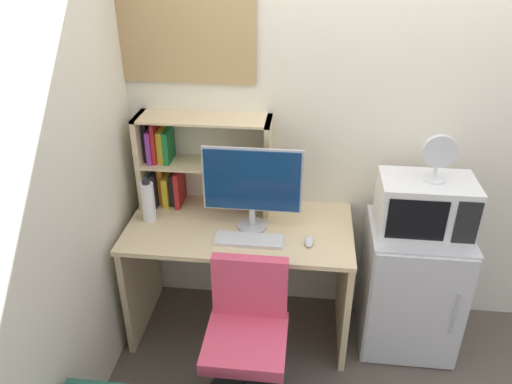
{
  "coord_description": "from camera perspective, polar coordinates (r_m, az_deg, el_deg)",
  "views": [
    {
      "loc": [
        -0.53,
        -2.74,
        2.33
      ],
      "look_at": [
        -0.8,
        -0.37,
        1.02
      ],
      "focal_mm": 34.96,
      "sensor_mm": 36.0,
      "label": 1
    }
  ],
  "objects": [
    {
      "name": "keyboard",
      "position": [
        2.75,
        -0.8,
        -5.52
      ],
      "size": [
        0.38,
        0.13,
        0.02
      ],
      "primitive_type": "cube",
      "color": "silver",
      "rests_on": "desk"
    },
    {
      "name": "water_bottle",
      "position": [
        2.96,
        -12.25,
        -1.06
      ],
      "size": [
        0.08,
        0.08,
        0.26
      ],
      "color": "silver",
      "rests_on": "desk"
    },
    {
      "name": "microwave",
      "position": [
        2.87,
        18.78,
        -1.47
      ],
      "size": [
        0.51,
        0.33,
        0.31
      ],
      "color": "silver",
      "rests_on": "mini_fridge"
    },
    {
      "name": "wall_corkboard",
      "position": [
        2.88,
        -8.08,
        16.98
      ],
      "size": [
        0.78,
        0.02,
        0.48
      ],
      "primitive_type": "cube",
      "color": "tan"
    },
    {
      "name": "wall_back",
      "position": [
        3.09,
        23.69,
        6.71
      ],
      "size": [
        6.4,
        0.04,
        2.6
      ],
      "primitive_type": "cube",
      "color": "silver",
      "rests_on": "ground_plane"
    },
    {
      "name": "hutch_bookshelf",
      "position": [
        3.02,
        -8.14,
        3.49
      ],
      "size": [
        0.79,
        0.23,
        0.57
      ],
      "color": "beige",
      "rests_on": "desk"
    },
    {
      "name": "desk",
      "position": [
        3.03,
        -1.83,
        -7.68
      ],
      "size": [
        1.3,
        0.67,
        0.77
      ],
      "color": "beige",
      "rests_on": "ground_plane"
    },
    {
      "name": "desk_fan",
      "position": [
        2.74,
        20.18,
        3.93
      ],
      "size": [
        0.18,
        0.11,
        0.26
      ],
      "color": "silver",
      "rests_on": "microwave"
    },
    {
      "name": "mini_fridge",
      "position": [
        3.17,
        17.21,
        -10.29
      ],
      "size": [
        0.55,
        0.52,
        0.81
      ],
      "color": "silver",
      "rests_on": "ground_plane"
    },
    {
      "name": "computer_mouse",
      "position": [
        2.75,
        6.09,
        -5.62
      ],
      "size": [
        0.05,
        0.11,
        0.03
      ],
      "primitive_type": "ellipsoid",
      "color": "silver",
      "rests_on": "desk"
    },
    {
      "name": "monitor",
      "position": [
        2.74,
        -0.45,
        0.96
      ],
      "size": [
        0.55,
        0.17,
        0.49
      ],
      "color": "#B7B7BC",
      "rests_on": "desk"
    },
    {
      "name": "desk_chair",
      "position": [
        2.71,
        -1.03,
        -17.29
      ],
      "size": [
        0.47,
        0.47,
        0.85
      ],
      "color": "black",
      "rests_on": "ground_plane"
    }
  ]
}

